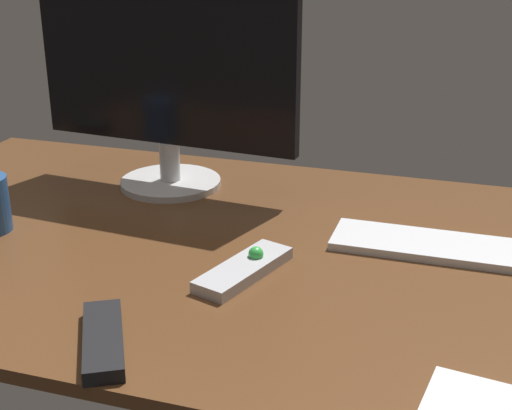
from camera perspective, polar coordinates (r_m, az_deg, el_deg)
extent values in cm
cube|color=brown|center=(121.66, -2.57, -3.37)|extent=(140.00, 84.00, 2.00)
cylinder|color=silver|center=(147.14, -6.65, 1.74)|extent=(19.92, 19.92, 1.31)
cylinder|color=silver|center=(145.67, -6.73, 3.42)|extent=(4.00, 4.00, 7.76)
cube|color=black|center=(140.60, -7.10, 11.46)|extent=(53.03, 6.90, 33.69)
cube|color=silver|center=(121.72, 14.89, -3.25)|extent=(37.86, 11.15, 1.34)
cube|color=#B7B7BC|center=(110.25, -0.96, -5.04)|extent=(11.05, 19.17, 1.83)
sphere|color=green|center=(111.98, 0.00, -3.84)|extent=(2.35, 2.35, 2.35)
cube|color=black|center=(95.07, -11.81, -10.23)|extent=(12.50, 17.13, 1.95)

